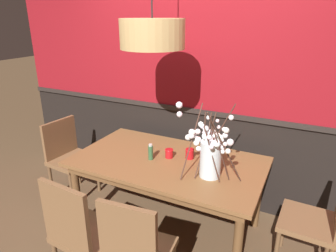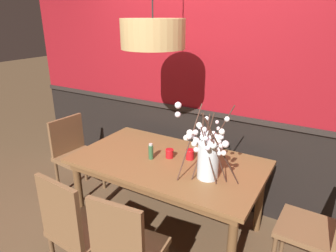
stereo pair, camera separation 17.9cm
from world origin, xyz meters
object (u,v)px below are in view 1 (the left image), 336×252
(condiment_bottle, at_px, (151,152))
(pendant_lamp, at_px, (152,34))
(chair_far_side_right, at_px, (223,152))
(chair_near_side_right, at_px, (136,251))
(chair_head_west_end, at_px, (68,154))
(candle_holder_nearer_center, at_px, (169,153))
(chair_near_side_left, at_px, (80,231))
(dining_table, at_px, (168,168))
(candle_holder_nearer_edge, at_px, (190,154))
(chair_head_east_end, at_px, (319,219))
(vase_with_blossoms, at_px, (209,154))

(condiment_bottle, bearing_deg, pendant_lamp, 74.22)
(chair_far_side_right, bearing_deg, chair_near_side_right, -91.81)
(chair_head_west_end, bearing_deg, chair_far_side_right, 28.46)
(candle_holder_nearer_center, height_order, condiment_bottle, condiment_bottle)
(chair_far_side_right, distance_m, chair_near_side_left, 1.86)
(chair_head_west_end, bearing_deg, dining_table, -1.37)
(candle_holder_nearer_edge, bearing_deg, candle_holder_nearer_center, -158.31)
(chair_head_east_end, distance_m, candle_holder_nearer_center, 1.33)
(vase_with_blossoms, bearing_deg, chair_head_west_end, 175.46)
(chair_head_east_end, xyz_separation_m, chair_head_west_end, (-2.57, 0.01, 0.00))
(dining_table, height_order, pendant_lamp, pendant_lamp)
(chair_far_side_right, xyz_separation_m, candle_holder_nearer_center, (-0.29, -0.82, 0.27))
(dining_table, bearing_deg, pendant_lamp, -176.13)
(candle_holder_nearer_center, height_order, pendant_lamp, pendant_lamp)
(chair_near_side_right, relative_size, pendant_lamp, 0.89)
(vase_with_blossoms, bearing_deg, dining_table, 166.18)
(chair_head_east_end, bearing_deg, chair_near_side_right, -138.98)
(chair_far_side_right, bearing_deg, condiment_bottle, -114.68)
(vase_with_blossoms, bearing_deg, condiment_bottle, 175.20)
(dining_table, height_order, candle_holder_nearer_center, candle_holder_nearer_center)
(chair_near_side_right, relative_size, chair_head_west_end, 1.07)
(condiment_bottle, bearing_deg, chair_far_side_right, 65.32)
(chair_head_east_end, height_order, candle_holder_nearer_edge, chair_head_east_end)
(chair_head_west_end, bearing_deg, candle_holder_nearer_center, 0.92)
(chair_near_side_right, bearing_deg, condiment_bottle, 113.39)
(candle_holder_nearer_center, distance_m, candle_holder_nearer_edge, 0.19)
(vase_with_blossoms, distance_m, condiment_bottle, 0.59)
(chair_head_east_end, xyz_separation_m, pendant_lamp, (-1.43, -0.03, 1.33))
(chair_near_side_right, height_order, pendant_lamp, pendant_lamp)
(chair_far_side_right, distance_m, pendant_lamp, 1.65)
(dining_table, relative_size, vase_with_blossoms, 2.70)
(chair_head_east_end, distance_m, pendant_lamp, 1.95)
(chair_near_side_left, xyz_separation_m, vase_with_blossoms, (0.68, 0.81, 0.41))
(chair_far_side_right, distance_m, chair_head_west_end, 1.77)
(chair_far_side_right, bearing_deg, vase_with_blossoms, -81.38)
(chair_near_side_left, bearing_deg, pendant_lamp, 82.61)
(chair_near_side_left, xyz_separation_m, chair_near_side_right, (0.47, 0.00, 0.01))
(candle_holder_nearer_edge, bearing_deg, condiment_bottle, -150.45)
(chair_far_side_right, relative_size, vase_with_blossoms, 1.40)
(chair_near_side_right, bearing_deg, candle_holder_nearer_center, 103.66)
(chair_head_east_end, bearing_deg, condiment_bottle, -176.96)
(chair_far_side_right, distance_m, condiment_bottle, 1.06)
(candle_holder_nearer_edge, bearing_deg, dining_table, -143.49)
(candle_holder_nearer_center, xyz_separation_m, candle_holder_nearer_edge, (0.18, 0.07, 0.00))
(dining_table, xyz_separation_m, chair_near_side_right, (0.22, -0.91, -0.12))
(pendant_lamp, bearing_deg, chair_near_side_right, -68.44)
(chair_head_west_end, height_order, candle_holder_nearer_center, chair_head_west_end)
(candle_holder_nearer_center, bearing_deg, dining_table, -75.29)
(dining_table, bearing_deg, candle_holder_nearer_edge, 36.51)
(chair_far_side_right, bearing_deg, chair_head_east_end, -39.98)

